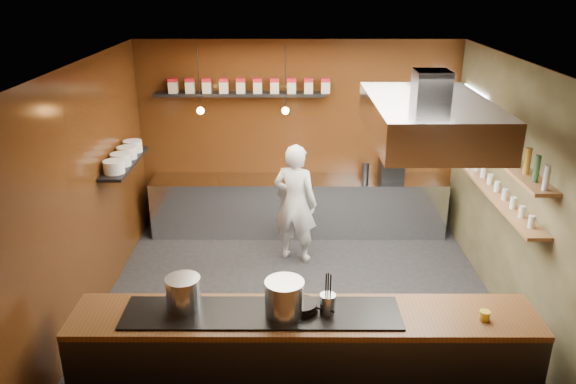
{
  "coord_description": "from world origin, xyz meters",
  "views": [
    {
      "loc": [
        -0.14,
        -6.1,
        3.9
      ],
      "look_at": [
        -0.16,
        0.4,
        1.37
      ],
      "focal_mm": 35.0,
      "sensor_mm": 36.0,
      "label": 1
    }
  ],
  "objects_px": {
    "extractor_hood": "(428,118)",
    "chef": "(295,203)",
    "stockpot_small": "(284,298)",
    "espresso_machine": "(392,168)",
    "stockpot_large": "(184,293)"
  },
  "relations": [
    {
      "from": "extractor_hood",
      "to": "espresso_machine",
      "type": "xyz_separation_m",
      "value": [
        0.15,
        2.59,
        -1.43
      ]
    },
    {
      "from": "stockpot_large",
      "to": "espresso_machine",
      "type": "bearing_deg",
      "value": 55.18
    },
    {
      "from": "stockpot_small",
      "to": "espresso_machine",
      "type": "relative_size",
      "value": 1.04
    },
    {
      "from": "extractor_hood",
      "to": "stockpot_large",
      "type": "bearing_deg",
      "value": -155.14
    },
    {
      "from": "stockpot_small",
      "to": "chef",
      "type": "xyz_separation_m",
      "value": [
        0.13,
        2.88,
        -0.24
      ]
    },
    {
      "from": "extractor_hood",
      "to": "chef",
      "type": "distance_m",
      "value": 2.69
    },
    {
      "from": "stockpot_large",
      "to": "espresso_machine",
      "type": "xyz_separation_m",
      "value": [
        2.59,
        3.72,
        -0.02
      ]
    },
    {
      "from": "extractor_hood",
      "to": "espresso_machine",
      "type": "relative_size",
      "value": 5.66
    },
    {
      "from": "stockpot_large",
      "to": "extractor_hood",
      "type": "bearing_deg",
      "value": 24.86
    },
    {
      "from": "espresso_machine",
      "to": "chef",
      "type": "distance_m",
      "value": 1.79
    },
    {
      "from": "espresso_machine",
      "to": "chef",
      "type": "relative_size",
      "value": 0.2
    },
    {
      "from": "extractor_hood",
      "to": "chef",
      "type": "bearing_deg",
      "value": 129.47
    },
    {
      "from": "stockpot_small",
      "to": "chef",
      "type": "height_order",
      "value": "chef"
    },
    {
      "from": "stockpot_large",
      "to": "chef",
      "type": "relative_size",
      "value": 0.19
    },
    {
      "from": "stockpot_large",
      "to": "stockpot_small",
      "type": "relative_size",
      "value": 0.9
    }
  ]
}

